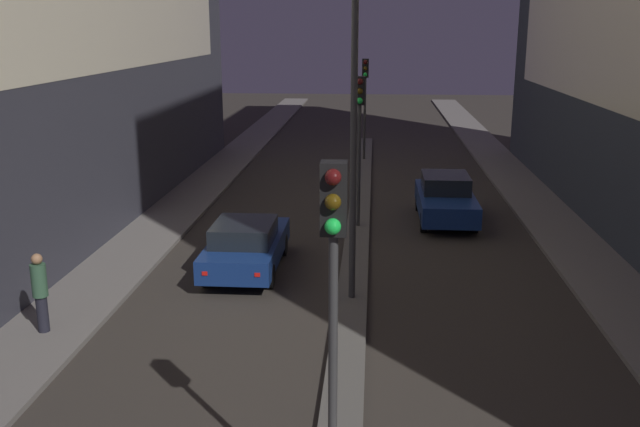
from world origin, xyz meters
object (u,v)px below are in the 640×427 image
(traffic_light_mid, at_px, (360,118))
(street_lamp, at_px, (354,94))
(traffic_light_near, at_px, (333,268))
(pedestrian_on_left_sidewalk, at_px, (40,290))
(car_right_lane, at_px, (445,198))
(car_left_lane, at_px, (246,245))
(traffic_light_far, at_px, (365,86))

(traffic_light_mid, height_order, street_lamp, street_lamp)
(traffic_light_mid, bearing_deg, street_lamp, -90.00)
(traffic_light_near, relative_size, pedestrian_on_left_sidewalk, 2.76)
(street_lamp, bearing_deg, car_right_lane, 69.09)
(traffic_light_mid, bearing_deg, car_left_lane, -124.58)
(traffic_light_far, distance_m, car_right_lane, 11.64)
(street_lamp, distance_m, pedestrian_on_left_sidewalk, 8.17)
(traffic_light_near, xyz_separation_m, traffic_light_mid, (0.00, 14.59, 0.00))
(street_lamp, height_order, car_right_lane, street_lamp)
(traffic_light_far, xyz_separation_m, car_left_lane, (-2.99, -16.58, -2.98))
(street_lamp, bearing_deg, pedestrian_on_left_sidewalk, -159.39)
(traffic_light_mid, distance_m, street_lamp, 6.59)
(pedestrian_on_left_sidewalk, bearing_deg, traffic_light_far, 72.56)
(car_right_lane, bearing_deg, pedestrian_on_left_sidewalk, -133.05)
(traffic_light_near, distance_m, pedestrian_on_left_sidewalk, 9.12)
(traffic_light_near, xyz_separation_m, street_lamp, (0.00, 8.15, 1.37))
(traffic_light_near, bearing_deg, car_right_lane, 79.40)
(car_right_lane, bearing_deg, traffic_light_near, -100.60)
(traffic_light_near, height_order, car_left_lane, traffic_light_near)
(street_lamp, bearing_deg, traffic_light_far, 90.00)
(traffic_light_mid, height_order, traffic_light_far, same)
(traffic_light_mid, distance_m, car_left_lane, 6.05)
(traffic_light_near, relative_size, street_lamp, 0.64)
(traffic_light_mid, relative_size, car_left_lane, 1.11)
(traffic_light_mid, relative_size, street_lamp, 0.64)
(car_left_lane, bearing_deg, traffic_light_near, -73.75)
(car_left_lane, xyz_separation_m, pedestrian_on_left_sidewalk, (-3.67, -4.61, 0.33))
(car_left_lane, bearing_deg, traffic_light_far, 79.78)
(pedestrian_on_left_sidewalk, bearing_deg, traffic_light_mid, 53.34)
(car_left_lane, bearing_deg, traffic_light_mid, 55.42)
(traffic_light_far, height_order, car_right_lane, traffic_light_far)
(car_left_lane, bearing_deg, pedestrian_on_left_sidewalk, -128.52)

